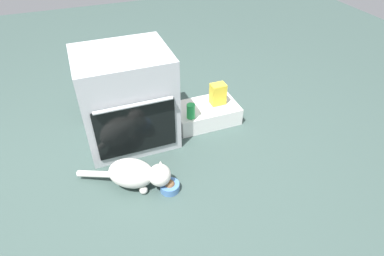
{
  "coord_description": "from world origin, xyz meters",
  "views": [
    {
      "loc": [
        -0.27,
        -1.56,
        1.64
      ],
      "look_at": [
        0.36,
        0.11,
        0.25
      ],
      "focal_mm": 30.17,
      "sensor_mm": 36.0,
      "label": 1
    }
  ],
  "objects_px": {
    "food_bowl": "(170,186)",
    "cat": "(137,174)",
    "oven": "(127,98)",
    "pantry_cabinet": "(206,113)",
    "snack_bag": "(218,94)",
    "soda_can": "(191,111)"
  },
  "relations": [
    {
      "from": "food_bowl",
      "to": "cat",
      "type": "relative_size",
      "value": 0.22
    },
    {
      "from": "oven",
      "to": "pantry_cabinet",
      "type": "distance_m",
      "value": 0.7
    },
    {
      "from": "food_bowl",
      "to": "snack_bag",
      "type": "relative_size",
      "value": 0.72
    },
    {
      "from": "pantry_cabinet",
      "to": "snack_bag",
      "type": "xyz_separation_m",
      "value": [
        0.11,
        0.01,
        0.16
      ]
    },
    {
      "from": "oven",
      "to": "snack_bag",
      "type": "height_order",
      "value": "oven"
    },
    {
      "from": "snack_bag",
      "to": "soda_can",
      "type": "relative_size",
      "value": 1.5
    },
    {
      "from": "cat",
      "to": "oven",
      "type": "bearing_deg",
      "value": 111.98
    },
    {
      "from": "food_bowl",
      "to": "soda_can",
      "type": "distance_m",
      "value": 0.65
    },
    {
      "from": "soda_can",
      "to": "cat",
      "type": "bearing_deg",
      "value": -142.08
    },
    {
      "from": "pantry_cabinet",
      "to": "oven",
      "type": "bearing_deg",
      "value": 178.95
    },
    {
      "from": "cat",
      "to": "snack_bag",
      "type": "bearing_deg",
      "value": 63.08
    },
    {
      "from": "food_bowl",
      "to": "soda_can",
      "type": "relative_size",
      "value": 1.08
    },
    {
      "from": "cat",
      "to": "food_bowl",
      "type": "bearing_deg",
      "value": -0.0
    },
    {
      "from": "cat",
      "to": "snack_bag",
      "type": "xyz_separation_m",
      "value": [
        0.81,
        0.53,
        0.12
      ]
    },
    {
      "from": "oven",
      "to": "cat",
      "type": "height_order",
      "value": "oven"
    },
    {
      "from": "snack_bag",
      "to": "oven",
      "type": "bearing_deg",
      "value": 179.59
    },
    {
      "from": "food_bowl",
      "to": "soda_can",
      "type": "xyz_separation_m",
      "value": [
        0.35,
        0.53,
        0.17
      ]
    },
    {
      "from": "soda_can",
      "to": "food_bowl",
      "type": "bearing_deg",
      "value": -123.39
    },
    {
      "from": "food_bowl",
      "to": "cat",
      "type": "bearing_deg",
      "value": 149.86
    },
    {
      "from": "food_bowl",
      "to": "pantry_cabinet",
      "type": "bearing_deg",
      "value": 50.44
    },
    {
      "from": "oven",
      "to": "cat",
      "type": "distance_m",
      "value": 0.59
    },
    {
      "from": "oven",
      "to": "cat",
      "type": "bearing_deg",
      "value": -98.16
    }
  ]
}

